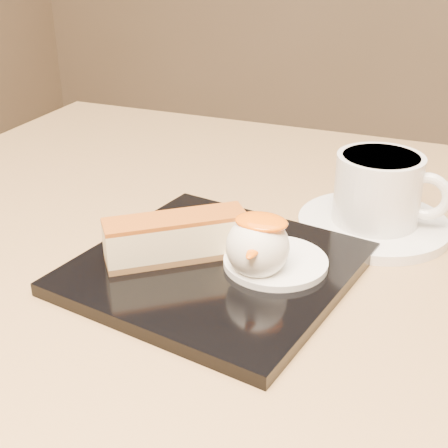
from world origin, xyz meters
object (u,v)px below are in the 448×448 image
at_px(dessert_plate, 215,268).
at_px(saucer, 373,225).
at_px(coffee_cup, 380,188).
at_px(table, 195,375).
at_px(cheesecake, 176,237).
at_px(ice_cream_scoop, 258,247).

relative_size(dessert_plate, saucer, 1.47).
bearing_deg(saucer, coffee_cup, -1.22).
bearing_deg(table, coffee_cup, 33.07).
bearing_deg(saucer, table, -146.55).
distance_m(table, saucer, 0.24).
bearing_deg(dessert_plate, cheesecake, -171.87).
distance_m(cheesecake, saucer, 0.21).
relative_size(table, coffee_cup, 7.12).
height_order(table, coffee_cup, coffee_cup).
relative_size(ice_cream_scoop, coffee_cup, 0.47).
distance_m(dessert_plate, cheesecake, 0.04).
height_order(table, cheesecake, cheesecake).
relative_size(ice_cream_scoop, saucer, 0.35).
height_order(dessert_plate, coffee_cup, coffee_cup).
xyz_separation_m(table, cheesecake, (0.01, -0.04, 0.19)).
bearing_deg(cheesecake, table, 58.34).
bearing_deg(dessert_plate, coffee_cup, 50.68).
bearing_deg(coffee_cup, ice_cream_scoop, -116.06).
relative_size(table, ice_cream_scoop, 15.13).
height_order(table, dessert_plate, dessert_plate).
relative_size(table, dessert_plate, 3.64).
bearing_deg(coffee_cup, dessert_plate, -128.10).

